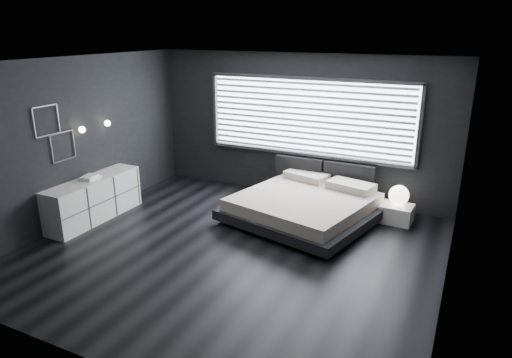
% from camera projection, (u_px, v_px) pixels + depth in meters
% --- Properties ---
extents(room, '(6.04, 6.00, 2.80)m').
position_uv_depth(room, '(230.00, 163.00, 6.52)').
color(room, black).
rests_on(room, ground).
extents(window, '(4.14, 0.09, 1.52)m').
position_uv_depth(window, '(308.00, 118.00, 8.67)').
color(window, white).
rests_on(window, ground).
extents(headboard, '(1.96, 0.16, 0.52)m').
position_uv_depth(headboard, '(323.00, 173.00, 8.79)').
color(headboard, black).
rests_on(headboard, ground).
extents(sconce_near, '(0.18, 0.11, 0.11)m').
position_uv_depth(sconce_near, '(82.00, 130.00, 7.69)').
color(sconce_near, silver).
rests_on(sconce_near, ground).
extents(sconce_far, '(0.18, 0.11, 0.11)m').
position_uv_depth(sconce_far, '(107.00, 123.00, 8.21)').
color(sconce_far, silver).
rests_on(sconce_far, ground).
extents(wall_art_upper, '(0.01, 0.48, 0.48)m').
position_uv_depth(wall_art_upper, '(46.00, 121.00, 7.14)').
color(wall_art_upper, '#47474C').
rests_on(wall_art_upper, ground).
extents(wall_art_lower, '(0.01, 0.48, 0.48)m').
position_uv_depth(wall_art_lower, '(63.00, 146.00, 7.50)').
color(wall_art_lower, '#47474C').
rests_on(wall_art_lower, ground).
extents(bed, '(2.75, 2.67, 0.60)m').
position_uv_depth(bed, '(305.00, 205.00, 7.99)').
color(bed, black).
rests_on(bed, ground).
extents(nightstand, '(0.56, 0.48, 0.31)m').
position_uv_depth(nightstand, '(396.00, 214.00, 7.95)').
color(nightstand, white).
rests_on(nightstand, ground).
extents(orb_lamp, '(0.34, 0.34, 0.34)m').
position_uv_depth(orb_lamp, '(399.00, 195.00, 7.88)').
color(orb_lamp, white).
rests_on(orb_lamp, nightstand).
extents(dresser, '(0.54, 1.88, 0.75)m').
position_uv_depth(dresser, '(93.00, 199.00, 8.01)').
color(dresser, white).
rests_on(dresser, ground).
extents(book_stack, '(0.29, 0.36, 0.07)m').
position_uv_depth(book_stack, '(90.00, 177.00, 7.86)').
color(book_stack, silver).
rests_on(book_stack, dresser).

